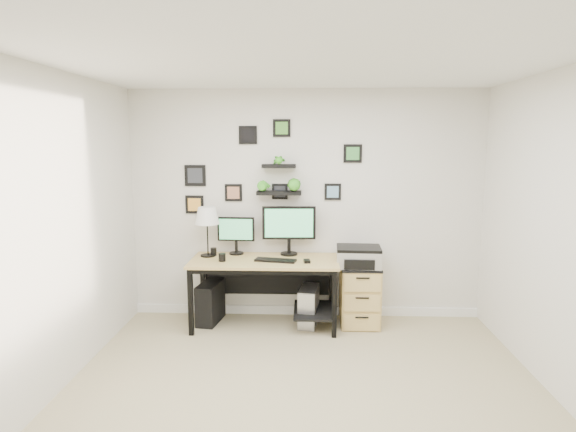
{
  "coord_description": "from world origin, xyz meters",
  "views": [
    {
      "loc": [
        0.01,
        -3.45,
        2.04
      ],
      "look_at": [
        -0.2,
        1.83,
        1.2
      ],
      "focal_mm": 30.0,
      "sensor_mm": 36.0,
      "label": 1
    }
  ],
  "objects_px": {
    "pc_tower_grey": "(309,306)",
    "monitor_left": "(236,233)",
    "monitor_right": "(289,226)",
    "mug": "(222,257)",
    "file_cabinet": "(360,295)",
    "pc_tower_black": "(210,302)",
    "printer": "(358,257)",
    "desk": "(268,270)",
    "table_lamp": "(207,217)"
  },
  "relations": [
    {
      "from": "mug",
      "to": "pc_tower_black",
      "type": "xyz_separation_m",
      "value": [
        -0.18,
        0.17,
        -0.57
      ]
    },
    {
      "from": "monitor_right",
      "to": "mug",
      "type": "relative_size",
      "value": 7.04
    },
    {
      "from": "monitor_right",
      "to": "file_cabinet",
      "type": "relative_size",
      "value": 0.89
    },
    {
      "from": "table_lamp",
      "to": "pc_tower_black",
      "type": "height_order",
      "value": "table_lamp"
    },
    {
      "from": "desk",
      "to": "printer",
      "type": "relative_size",
      "value": 3.26
    },
    {
      "from": "monitor_left",
      "to": "printer",
      "type": "distance_m",
      "value": 1.4
    },
    {
      "from": "pc_tower_black",
      "to": "file_cabinet",
      "type": "bearing_deg",
      "value": 9.35
    },
    {
      "from": "desk",
      "to": "printer",
      "type": "xyz_separation_m",
      "value": [
        0.99,
        0.02,
        0.15
      ]
    },
    {
      "from": "pc_tower_grey",
      "to": "monitor_right",
      "type": "bearing_deg",
      "value": 141.27
    },
    {
      "from": "mug",
      "to": "monitor_left",
      "type": "bearing_deg",
      "value": 72.16
    },
    {
      "from": "printer",
      "to": "table_lamp",
      "type": "bearing_deg",
      "value": 177.29
    },
    {
      "from": "table_lamp",
      "to": "printer",
      "type": "height_order",
      "value": "table_lamp"
    },
    {
      "from": "pc_tower_grey",
      "to": "file_cabinet",
      "type": "relative_size",
      "value": 0.67
    },
    {
      "from": "monitor_left",
      "to": "pc_tower_black",
      "type": "bearing_deg",
      "value": -151.46
    },
    {
      "from": "pc_tower_black",
      "to": "pc_tower_grey",
      "type": "relative_size",
      "value": 1.01
    },
    {
      "from": "monitor_right",
      "to": "pc_tower_black",
      "type": "xyz_separation_m",
      "value": [
        -0.88,
        -0.14,
        -0.85
      ]
    },
    {
      "from": "monitor_right",
      "to": "table_lamp",
      "type": "relative_size",
      "value": 1.08
    },
    {
      "from": "desk",
      "to": "printer",
      "type": "height_order",
      "value": "printer"
    },
    {
      "from": "pc_tower_grey",
      "to": "file_cabinet",
      "type": "bearing_deg",
      "value": 4.91
    },
    {
      "from": "mug",
      "to": "pc_tower_black",
      "type": "relative_size",
      "value": 0.19
    },
    {
      "from": "monitor_right",
      "to": "printer",
      "type": "height_order",
      "value": "monitor_right"
    },
    {
      "from": "monitor_left",
      "to": "mug",
      "type": "bearing_deg",
      "value": -107.84
    },
    {
      "from": "pc_tower_black",
      "to": "printer",
      "type": "relative_size",
      "value": 0.92
    },
    {
      "from": "pc_tower_black",
      "to": "file_cabinet",
      "type": "relative_size",
      "value": 0.67
    },
    {
      "from": "monitor_left",
      "to": "monitor_right",
      "type": "height_order",
      "value": "monitor_right"
    },
    {
      "from": "printer",
      "to": "pc_tower_black",
      "type": "bearing_deg",
      "value": 178.92
    },
    {
      "from": "pc_tower_black",
      "to": "mug",
      "type": "bearing_deg",
      "value": -35.71
    },
    {
      "from": "desk",
      "to": "monitor_right",
      "type": "relative_size",
      "value": 2.67
    },
    {
      "from": "printer",
      "to": "desk",
      "type": "bearing_deg",
      "value": -178.97
    },
    {
      "from": "mug",
      "to": "monitor_right",
      "type": "bearing_deg",
      "value": 24.2
    },
    {
      "from": "monitor_right",
      "to": "file_cabinet",
      "type": "xyz_separation_m",
      "value": [
        0.79,
        -0.13,
        -0.74
      ]
    },
    {
      "from": "monitor_right",
      "to": "table_lamp",
      "type": "height_order",
      "value": "same"
    },
    {
      "from": "desk",
      "to": "pc_tower_black",
      "type": "relative_size",
      "value": 3.54
    },
    {
      "from": "pc_tower_black",
      "to": "pc_tower_grey",
      "type": "xyz_separation_m",
      "value": [
        1.11,
        -0.04,
        -0.01
      ]
    },
    {
      "from": "pc_tower_grey",
      "to": "file_cabinet",
      "type": "height_order",
      "value": "file_cabinet"
    },
    {
      "from": "monitor_right",
      "to": "pc_tower_grey",
      "type": "bearing_deg",
      "value": -38.73
    },
    {
      "from": "monitor_left",
      "to": "pc_tower_grey",
      "type": "xyz_separation_m",
      "value": [
        0.83,
        -0.19,
        -0.79
      ]
    },
    {
      "from": "mug",
      "to": "file_cabinet",
      "type": "distance_m",
      "value": 1.58
    },
    {
      "from": "pc_tower_grey",
      "to": "mug",
      "type": "bearing_deg",
      "value": -171.72
    },
    {
      "from": "table_lamp",
      "to": "printer",
      "type": "distance_m",
      "value": 1.72
    },
    {
      "from": "desk",
      "to": "pc_tower_black",
      "type": "bearing_deg",
      "value": 175.77
    },
    {
      "from": "table_lamp",
      "to": "pc_tower_grey",
      "type": "bearing_deg",
      "value": -4.41
    },
    {
      "from": "table_lamp",
      "to": "monitor_right",
      "type": "bearing_deg",
      "value": 5.96
    },
    {
      "from": "table_lamp",
      "to": "printer",
      "type": "xyz_separation_m",
      "value": [
        1.67,
        -0.08,
        -0.42
      ]
    },
    {
      "from": "printer",
      "to": "file_cabinet",
      "type": "bearing_deg",
      "value": 57.62
    },
    {
      "from": "desk",
      "to": "printer",
      "type": "distance_m",
      "value": 1.0
    },
    {
      "from": "monitor_left",
      "to": "monitor_right",
      "type": "xyz_separation_m",
      "value": [
        0.6,
        -0.01,
        0.08
      ]
    },
    {
      "from": "monitor_left",
      "to": "pc_tower_black",
      "type": "distance_m",
      "value": 0.84
    },
    {
      "from": "pc_tower_grey",
      "to": "monitor_left",
      "type": "bearing_deg",
      "value": 166.89
    },
    {
      "from": "pc_tower_black",
      "to": "desk",
      "type": "bearing_deg",
      "value": 4.79
    }
  ]
}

